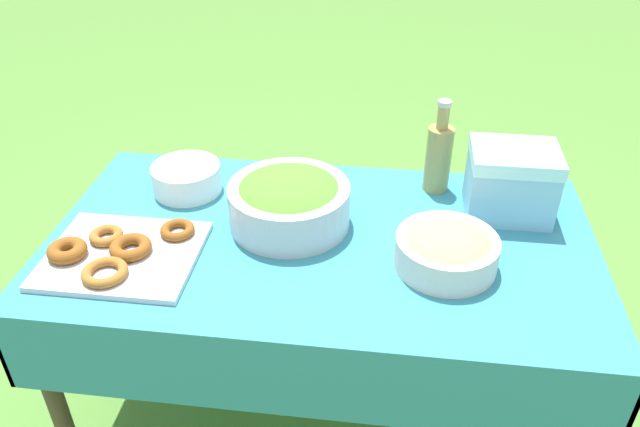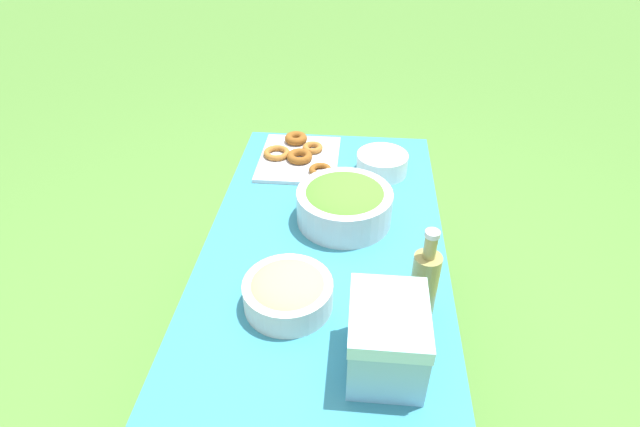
{
  "view_description": "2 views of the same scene",
  "coord_description": "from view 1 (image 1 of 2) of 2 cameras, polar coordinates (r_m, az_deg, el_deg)",
  "views": [
    {
      "loc": [
        0.17,
        -1.37,
        1.73
      ],
      "look_at": [
        -0.01,
        0.02,
        0.8
      ],
      "focal_mm": 35.0,
      "sensor_mm": 36.0,
      "label": 1
    },
    {
      "loc": [
        1.33,
        0.1,
        1.82
      ],
      "look_at": [
        -0.05,
        -0.02,
        0.79
      ],
      "focal_mm": 28.0,
      "sensor_mm": 36.0,
      "label": 2
    }
  ],
  "objects": [
    {
      "name": "picnic_table",
      "position": [
        1.76,
        0.13,
        -4.77
      ],
      "size": [
        1.48,
        0.81,
        0.73
      ],
      "color": "teal",
      "rests_on": "ground_plane"
    },
    {
      "name": "cooler_box",
      "position": [
        1.83,
        17.04,
        2.81
      ],
      "size": [
        0.24,
        0.19,
        0.2
      ],
      "color": "#8CC6E5",
      "rests_on": "picnic_table"
    },
    {
      "name": "salad_bowl",
      "position": [
        1.72,
        -2.85,
        1.17
      ],
      "size": [
        0.34,
        0.34,
        0.14
      ],
      "color": "silver",
      "rests_on": "picnic_table"
    },
    {
      "name": "ground_plane",
      "position": [
        2.21,
        0.11,
        -17.79
      ],
      "size": [
        14.0,
        14.0,
        0.0
      ],
      "primitive_type": "plane",
      "color": "#568C38"
    },
    {
      "name": "plate_stack",
      "position": [
        1.93,
        -12.09,
        3.18
      ],
      "size": [
        0.21,
        0.21,
        0.08
      ],
      "color": "white",
      "rests_on": "picnic_table"
    },
    {
      "name": "olive_oil_bottle",
      "position": [
        1.89,
        10.79,
        5.22
      ],
      "size": [
        0.08,
        0.08,
        0.29
      ],
      "color": "#998E4C",
      "rests_on": "picnic_table"
    },
    {
      "name": "pasta_bowl",
      "position": [
        1.6,
        11.51,
        -3.19
      ],
      "size": [
        0.26,
        0.26,
        0.11
      ],
      "color": "silver",
      "rests_on": "picnic_table"
    },
    {
      "name": "donut_platter",
      "position": [
        1.7,
        -17.89,
        -3.42
      ],
      "size": [
        0.4,
        0.33,
        0.05
      ],
      "color": "silver",
      "rests_on": "picnic_table"
    }
  ]
}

